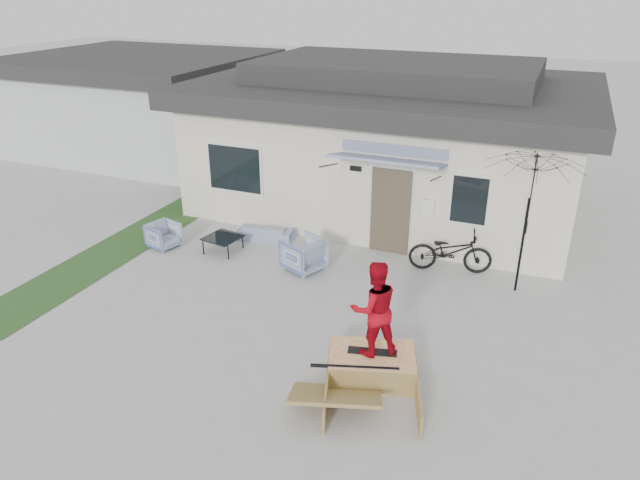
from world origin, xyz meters
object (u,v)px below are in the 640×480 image
at_px(patio_umbrella, 527,215).
at_px(skate_ramp, 372,366).
at_px(skateboard, 372,351).
at_px(bicycle, 451,247).
at_px(armchair_right, 304,253).
at_px(loveseat, 266,230).
at_px(armchair_left, 164,234).
at_px(coffee_table, 223,244).
at_px(skater, 374,307).

bearing_deg(patio_umbrella, skate_ramp, -115.46).
distance_m(patio_umbrella, skateboard, 4.61).
relative_size(bicycle, skate_ramp, 0.99).
xyz_separation_m(patio_umbrella, skate_ramp, (-1.92, -4.03, -1.51)).
bearing_deg(skate_ramp, patio_umbrella, 46.26).
relative_size(armchair_right, skate_ramp, 0.45).
xyz_separation_m(loveseat, skate_ramp, (4.24, -4.33, -0.04)).
relative_size(armchair_left, skateboard, 0.85).
bearing_deg(skateboard, coffee_table, 131.99).
relative_size(coffee_table, patio_umbrella, 0.31).
bearing_deg(loveseat, skate_ramp, 124.50).
bearing_deg(skateboard, armchair_right, 116.01).
bearing_deg(skater, loveseat, -81.28).
bearing_deg(bicycle, skateboard, 161.33).
xyz_separation_m(armchair_right, skateboard, (2.65, -3.14, 0.07)).
bearing_deg(armchair_left, patio_umbrella, -67.27).
bearing_deg(bicycle, skate_ramp, 161.58).
bearing_deg(skate_ramp, bicycle, 66.27).
bearing_deg(skater, coffee_table, -69.76).
bearing_deg(loveseat, patio_umbrella, 167.37).
bearing_deg(skate_ramp, loveseat, 116.13).
bearing_deg(skateboard, armchair_left, 141.20).
height_order(coffee_table, skater, skater).
distance_m(bicycle, patio_umbrella, 1.93).
bearing_deg(skateboard, skater, 0.00).
bearing_deg(coffee_table, armchair_left, -166.48).
xyz_separation_m(skate_ramp, skateboard, (-0.01, 0.04, 0.26)).
bearing_deg(coffee_table, skater, -33.87).
height_order(bicycle, skater, skater).
bearing_deg(coffee_table, armchair_right, -3.24).
xyz_separation_m(armchair_right, bicycle, (3.08, 1.21, 0.17)).
relative_size(loveseat, skateboard, 1.71).
height_order(armchair_left, skater, skater).
distance_m(armchair_left, coffee_table, 1.52).
relative_size(loveseat, skater, 0.85).
bearing_deg(patio_umbrella, bicycle, 166.55).
xyz_separation_m(armchair_left, skateboard, (6.33, -2.91, 0.15)).
height_order(armchair_left, bicycle, bicycle).
xyz_separation_m(patio_umbrella, skater, (-1.94, -3.99, -0.41)).
distance_m(armchair_left, skateboard, 6.97).
height_order(bicycle, skateboard, bicycle).
xyz_separation_m(coffee_table, bicycle, (5.29, 1.09, 0.40)).
distance_m(armchair_right, bicycle, 3.31).
relative_size(loveseat, skate_ramp, 0.74).
bearing_deg(loveseat, coffee_table, 48.18).
xyz_separation_m(loveseat, armchair_right, (1.58, -1.15, 0.15)).
relative_size(armchair_left, patio_umbrella, 0.28).
distance_m(coffee_table, bicycle, 5.42).
relative_size(bicycle, skateboard, 2.29).
bearing_deg(patio_umbrella, armchair_left, -172.54).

